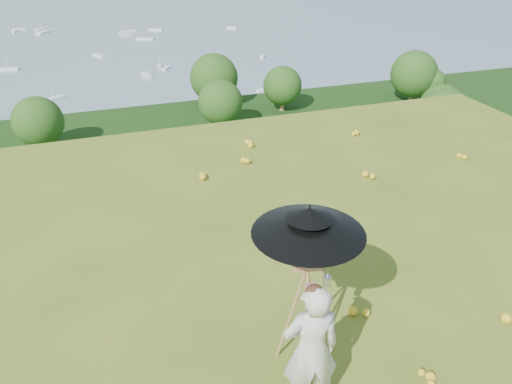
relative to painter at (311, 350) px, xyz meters
name	(u,v)px	position (x,y,z in m)	size (l,w,h in m)	color
ground	(376,286)	(1.73, 1.49, -0.80)	(14.00, 14.00, 0.00)	#557020
forest_slope	(161,300)	(1.73, 36.49, -29.80)	(140.00, 56.00, 22.00)	black
shoreline_tier	(128,185)	(1.73, 76.49, -36.80)	(170.00, 28.00, 8.00)	gray
bay_water	(88,18)	(1.73, 241.49, -34.80)	(700.00, 700.00, 0.00)	slate
slope_trees	(147,176)	(1.73, 36.49, -15.80)	(110.00, 50.00, 6.00)	#254C17
harbor_town	(123,151)	(1.73, 76.49, -30.30)	(110.00, 22.00, 5.00)	silver
moored_boats	(56,61)	(-10.77, 162.49, -34.45)	(140.00, 140.00, 0.70)	white
wildflowers	(368,272)	(1.73, 1.74, -0.74)	(10.00, 10.50, 0.12)	yellow
painter	(311,350)	(0.00, 0.00, 0.00)	(0.58, 0.38, 1.60)	beige
field_easel	(305,306)	(0.19, 0.58, 0.03)	(0.63, 0.63, 1.66)	#AE6D49
sun_umbrella	(308,236)	(0.19, 0.61, 0.93)	(1.17, 1.17, 0.73)	black
painter_cap	(315,290)	(0.00, 0.00, 0.76)	(0.19, 0.22, 0.10)	#CF717C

